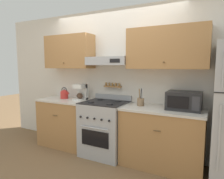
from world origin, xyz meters
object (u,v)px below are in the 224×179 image
Objects in this scene: microwave at (184,101)px; coffee_maker at (81,92)px; utensil_crock at (141,101)px; tea_kettle at (64,94)px; stove_range at (105,128)px.

coffee_maker is at bearing 179.58° from microwave.
microwave is 1.73× the size of utensil_crock.
tea_kettle is 0.39m from coffee_maker.
tea_kettle is at bearing 174.92° from stove_range.
coffee_maker reaches higher than microwave.
utensil_crock reaches higher than microwave.
stove_range is at bearing -172.09° from utensil_crock.
stove_range is 0.80m from utensil_crock.
microwave is (1.27, 0.10, 0.57)m from stove_range.
coffee_maker is (-0.57, 0.12, 0.59)m from stove_range.
utensil_crock is at bearing 7.91° from stove_range.
tea_kettle reaches higher than stove_range.
coffee_maker is 1.84m from microwave.
utensil_crock is at bearing 0.00° from tea_kettle.
coffee_maker is at bearing 168.45° from stove_range.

